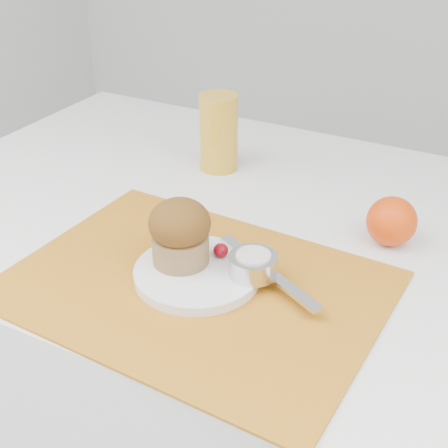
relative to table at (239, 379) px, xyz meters
The scene contains 11 objects.
table is the anchor object (origin of this frame).
placemat 0.44m from the table, 80.83° to the right, with size 0.51×0.37×0.00m, color #C0741A.
plate 0.44m from the table, 81.62° to the right, with size 0.18×0.18×0.01m, color white.
ramekin 0.46m from the table, 59.12° to the right, with size 0.07×0.07×0.03m, color silver.
cream 0.47m from the table, 59.12° to the right, with size 0.05×0.05×0.01m, color silver.
raspberry_near 0.43m from the table, 74.41° to the right, with size 0.02×0.02×0.02m, color #61020B.
raspberry_far 0.44m from the table, 65.69° to the right, with size 0.02×0.02×0.02m, color #5A0219.
butter_knife 0.44m from the table, 53.18° to the right, with size 0.21×0.02×0.01m, color silver.
orange 0.48m from the table, ahead, with size 0.08×0.08×0.08m, color #ED4508.
juice_glass 0.48m from the table, 130.39° to the left, with size 0.07×0.07×0.14m, color gold.
muffin 0.48m from the table, 90.43° to the right, with size 0.10×0.10×0.10m.
Camera 1 is at (0.40, -0.77, 1.26)m, focal length 50.00 mm.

